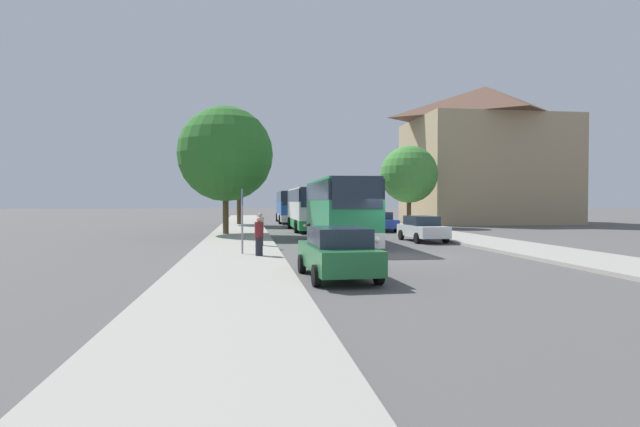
{
  "coord_description": "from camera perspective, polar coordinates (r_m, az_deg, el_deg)",
  "views": [
    {
      "loc": [
        -6.47,
        -20.89,
        2.4
      ],
      "look_at": [
        -1.19,
        15.24,
        1.49
      ],
      "focal_mm": 28.0,
      "sensor_mm": 36.0,
      "label": 1
    }
  ],
  "objects": [
    {
      "name": "parked_car_right_far",
      "position": [
        40.1,
        6.84,
        -0.89
      ],
      "size": [
        2.03,
        4.74,
        1.53
      ],
      "rotation": [
        0.0,
        0.0,
        3.18
      ],
      "color": "#233D9E",
      "rests_on": "ground_plane"
    },
    {
      "name": "tree_left_far",
      "position": [
        49.61,
        -9.27,
        5.68
      ],
      "size": [
        6.18,
        6.18,
        9.06
      ],
      "color": "#47331E",
      "rests_on": "sidewalk_left"
    },
    {
      "name": "bus_front",
      "position": [
        27.43,
        2.13,
        0.33
      ],
      "size": [
        3.03,
        11.0,
        3.53
      ],
      "rotation": [
        0.0,
        0.0,
        -0.03
      ],
      "color": "silver",
      "rests_on": "ground_plane"
    },
    {
      "name": "building_right_background",
      "position": [
        58.13,
        18.36,
        6.38
      ],
      "size": [
        15.86,
        12.31,
        15.0
      ],
      "color": "tan",
      "rests_on": "ground_plane"
    },
    {
      "name": "sidewalk_right",
      "position": [
        24.97,
        24.45,
        -4.05
      ],
      "size": [
        4.0,
        120.0,
        0.15
      ],
      "primitive_type": "cube",
      "color": "#A39E93",
      "rests_on": "ground_plane"
    },
    {
      "name": "sidewalk_left",
      "position": [
        21.03,
        -9.74,
        -4.94
      ],
      "size": [
        4.0,
        120.0,
        0.15
      ],
      "primitive_type": "cube",
      "color": "#A39E93",
      "rests_on": "ground_plane"
    },
    {
      "name": "ground_plane",
      "position": [
        22.0,
        8.87,
        -4.86
      ],
      "size": [
        300.0,
        300.0,
        0.0
      ],
      "primitive_type": "plane",
      "color": "#565454",
      "rests_on": "ground"
    },
    {
      "name": "tree_left_near",
      "position": [
        35.1,
        -10.76,
        6.69
      ],
      "size": [
        6.52,
        6.52,
        8.76
      ],
      "color": "#513D23",
      "rests_on": "sidewalk_left"
    },
    {
      "name": "bus_rear",
      "position": [
        55.67,
        -3.46,
        0.85
      ],
      "size": [
        2.96,
        11.46,
        3.46
      ],
      "rotation": [
        0.0,
        0.0,
        -0.02
      ],
      "color": "silver",
      "rests_on": "ground_plane"
    },
    {
      "name": "parked_car_right_near",
      "position": [
        30.26,
        11.6,
        -1.67
      ],
      "size": [
        1.97,
        4.46,
        1.52
      ],
      "rotation": [
        0.0,
        0.0,
        3.16
      ],
      "color": "silver",
      "rests_on": "ground_plane"
    },
    {
      "name": "pedestrian_waiting_near",
      "position": [
        25.49,
        -6.85,
        -1.78
      ],
      "size": [
        0.36,
        0.36,
        1.65
      ],
      "rotation": [
        0.0,
        0.0,
        4.86
      ],
      "color": "#23232D",
      "rests_on": "sidewalk_left"
    },
    {
      "name": "tree_right_near",
      "position": [
        46.31,
        10.15,
        4.42
      ],
      "size": [
        5.22,
        5.22,
        7.31
      ],
      "color": "#47331E",
      "rests_on": "sidewalk_right"
    },
    {
      "name": "parked_car_left_curb",
      "position": [
        15.45,
        2.03,
        -4.45
      ],
      "size": [
        2.16,
        4.44,
        1.59
      ],
      "rotation": [
        0.0,
        0.0,
        0.04
      ],
      "color": "#236B38",
      "rests_on": "ground_plane"
    },
    {
      "name": "bus_middle",
      "position": [
        40.64,
        -1.35,
        0.61
      ],
      "size": [
        2.86,
        10.4,
        3.43
      ],
      "rotation": [
        0.0,
        0.0,
        -0.0
      ],
      "color": "#238942",
      "rests_on": "ground_plane"
    },
    {
      "name": "pedestrian_waiting_far",
      "position": [
        20.68,
        -6.98,
        -2.61
      ],
      "size": [
        0.36,
        0.36,
        1.6
      ],
      "rotation": [
        0.0,
        0.0,
        2.65
      ],
      "color": "#23232D",
      "rests_on": "sidewalk_left"
    },
    {
      "name": "bus_stop_sign",
      "position": [
        21.56,
        -8.88,
        -0.04
      ],
      "size": [
        0.08,
        0.45,
        2.76
      ],
      "color": "gray",
      "rests_on": "sidewalk_left"
    }
  ]
}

